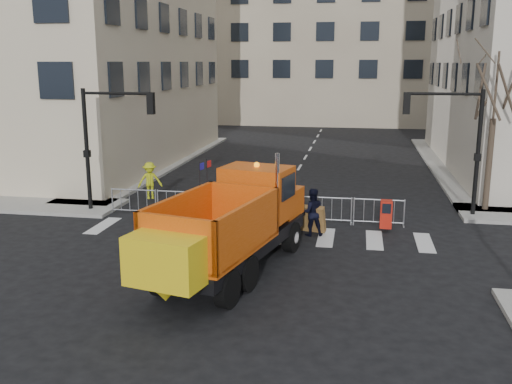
% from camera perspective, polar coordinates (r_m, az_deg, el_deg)
% --- Properties ---
extents(ground, '(120.00, 120.00, 0.00)m').
position_cam_1_polar(ground, '(16.97, -2.69, -9.60)').
color(ground, black).
rests_on(ground, ground).
extents(sidewalk_back, '(64.00, 5.00, 0.15)m').
position_cam_1_polar(sidewalk_back, '(24.88, 1.65, -2.06)').
color(sidewalk_back, gray).
rests_on(sidewalk_back, ground).
extents(building_far, '(30.00, 18.00, 24.00)m').
position_cam_1_polar(building_far, '(67.59, 7.48, 17.45)').
color(building_far, tan).
rests_on(building_far, ground).
extents(traffic_light_left, '(0.18, 0.18, 5.40)m').
position_cam_1_polar(traffic_light_left, '(25.81, -16.55, 3.91)').
color(traffic_light_left, black).
rests_on(traffic_light_left, ground).
extents(traffic_light_right, '(0.18, 0.18, 5.40)m').
position_cam_1_polar(traffic_light_right, '(25.55, 21.29, 3.48)').
color(traffic_light_right, black).
rests_on(traffic_light_right, ground).
extents(crowd_barriers, '(12.60, 0.60, 1.10)m').
position_cam_1_polar(crowd_barriers, '(24.02, -0.43, -1.42)').
color(crowd_barriers, '#9EA0A5').
rests_on(crowd_barriers, ground).
extents(street_tree, '(3.00, 3.00, 7.50)m').
position_cam_1_polar(street_tree, '(26.53, 22.56, 5.99)').
color(street_tree, '#382B21').
rests_on(street_tree, ground).
extents(plow_truck, '(4.64, 9.83, 3.69)m').
position_cam_1_polar(plow_truck, '(17.56, -2.59, -3.14)').
color(plow_truck, black).
rests_on(plow_truck, ground).
extents(cop_a, '(0.80, 0.64, 1.92)m').
position_cam_1_polar(cop_a, '(22.37, 1.67, -1.42)').
color(cop_a, black).
rests_on(cop_a, ground).
extents(cop_b, '(1.02, 0.88, 1.83)m').
position_cam_1_polar(cop_b, '(21.75, 5.61, -2.01)').
color(cop_b, black).
rests_on(cop_b, ground).
extents(cop_c, '(0.95, 1.04, 1.71)m').
position_cam_1_polar(cop_c, '(22.24, 2.97, -1.80)').
color(cop_c, black).
rests_on(cop_c, ground).
extents(worker, '(1.30, 1.05, 1.75)m').
position_cam_1_polar(worker, '(27.34, -10.56, 1.14)').
color(worker, '#B4BC16').
rests_on(worker, sidewalk_back).
extents(newspaper_box, '(0.45, 0.40, 1.10)m').
position_cam_1_polar(newspaper_box, '(22.76, 12.87, -2.17)').
color(newspaper_box, '#B61B0E').
rests_on(newspaper_box, sidewalk_back).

